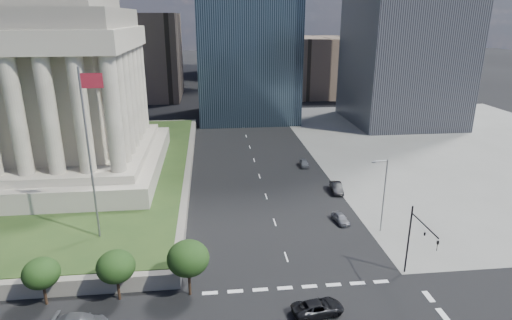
{
  "coord_description": "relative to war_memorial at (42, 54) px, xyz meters",
  "views": [
    {
      "loc": [
        -8.36,
        -23.43,
        26.87
      ],
      "look_at": [
        -3.69,
        19.06,
        12.51
      ],
      "focal_mm": 30.0,
      "sensor_mm": 36.0,
      "label": 1
    }
  ],
  "objects": [
    {
      "name": "ground",
      "position": [
        34.0,
        52.0,
        -21.4
      ],
      "size": [
        500.0,
        500.0,
        0.0
      ],
      "primitive_type": "plane",
      "color": "black",
      "rests_on": "ground"
    },
    {
      "name": "sidewalk_ne",
      "position": [
        80.0,
        12.0,
        -21.38
      ],
      "size": [
        68.0,
        90.0,
        0.03
      ],
      "primitive_type": "cube",
      "color": "slate",
      "rests_on": "ground"
    },
    {
      "name": "war_memorial",
      "position": [
        0.0,
        0.0,
        0.0
      ],
      "size": [
        34.0,
        34.0,
        39.0
      ],
      "primitive_type": null,
      "color": "gray",
      "rests_on": "plaza_lawn"
    },
    {
      "name": "flagpole",
      "position": [
        12.17,
        -24.0,
        -8.29
      ],
      "size": [
        2.52,
        0.24,
        20.0
      ],
      "color": "slate",
      "rests_on": "plaza_lawn"
    },
    {
      "name": "midrise_glass",
      "position": [
        36.0,
        47.0,
        8.6
      ],
      "size": [
        26.0,
        26.0,
        60.0
      ],
      "primitive_type": "cube",
      "color": "black",
      "rests_on": "ground"
    },
    {
      "name": "building_filler_ne",
      "position": [
        66.0,
        82.0,
        -11.4
      ],
      "size": [
        20.0,
        30.0,
        20.0
      ],
      "primitive_type": "cube",
      "color": "brown",
      "rests_on": "ground"
    },
    {
      "name": "building_filler_nw",
      "position": [
        4.0,
        82.0,
        -7.4
      ],
      "size": [
        24.0,
        30.0,
        28.0
      ],
      "primitive_type": "cube",
      "color": "brown",
      "rests_on": "ground"
    },
    {
      "name": "traffic_signal_ne",
      "position": [
        46.5,
        -34.3,
        -16.15
      ],
      "size": [
        0.3,
        5.74,
        8.0
      ],
      "color": "black",
      "rests_on": "ground"
    },
    {
      "name": "street_lamp_north",
      "position": [
        47.33,
        -23.0,
        -15.74
      ],
      "size": [
        2.13,
        0.22,
        10.0
      ],
      "color": "slate",
      "rests_on": "ground"
    },
    {
      "name": "pickup_truck",
      "position": [
        35.18,
        -38.36,
        -20.71
      ],
      "size": [
        5.31,
        3.1,
        1.39
      ],
      "primitive_type": "imported",
      "rotation": [
        0.0,
        0.0,
        1.74
      ],
      "color": "black",
      "rests_on": "ground"
    },
    {
      "name": "parked_sedan_near",
      "position": [
        43.0,
        -19.94,
        -20.78
      ],
      "size": [
        3.82,
        1.95,
        1.24
      ],
      "primitive_type": "imported",
      "rotation": [
        0.0,
        0.0,
        0.14
      ],
      "color": "gray",
      "rests_on": "ground"
    },
    {
      "name": "parked_sedan_mid",
      "position": [
        45.5,
        -9.48,
        -20.64
      ],
      "size": [
        2.07,
        4.73,
        1.51
      ],
      "primitive_type": "imported",
      "rotation": [
        0.0,
        0.0,
        -0.1
      ],
      "color": "black",
      "rests_on": "ground"
    },
    {
      "name": "parked_sedan_far",
      "position": [
        43.0,
        3.26,
        -20.76
      ],
      "size": [
        1.76,
        3.85,
        1.28
      ],
      "primitive_type": "imported",
      "rotation": [
        0.0,
        0.0,
        -0.07
      ],
      "color": "slate",
      "rests_on": "ground"
    }
  ]
}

